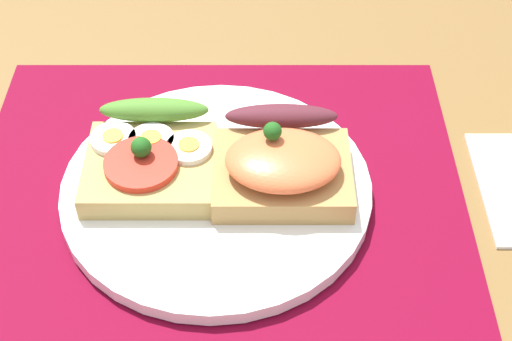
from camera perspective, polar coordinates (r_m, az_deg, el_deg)
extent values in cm
cube|color=brown|center=(60.89, -2.83, -3.01)|extent=(120.00, 90.00, 3.20)
cube|color=maroon|center=(59.59, -2.89, -1.90)|extent=(39.25, 33.56, 0.30)
cylinder|color=white|center=(59.04, -2.91, -1.41)|extent=(24.31, 24.31, 1.18)
cube|color=tan|center=(58.90, -7.92, 0.13)|extent=(10.05, 8.89, 1.92)
cylinder|color=red|center=(57.70, -8.61, 0.61)|extent=(5.68, 5.68, 0.60)
ellipsoid|color=#49802A|center=(61.13, -7.65, 4.60)|extent=(8.84, 2.20, 1.80)
sphere|color=#1E5919|center=(57.33, -8.62, 1.79)|extent=(1.60, 1.60, 1.60)
cylinder|color=white|center=(60.07, -10.69, 2.41)|extent=(3.61, 3.61, 0.50)
cylinder|color=yellow|center=(59.85, -10.73, 2.64)|extent=(1.62, 1.62, 0.16)
cylinder|color=white|center=(59.46, -7.85, 2.31)|extent=(3.61, 3.61, 0.50)
cylinder|color=yellow|center=(59.24, -7.88, 2.54)|extent=(1.62, 1.62, 0.16)
cylinder|color=white|center=(58.53, -5.00, 1.77)|extent=(3.61, 3.61, 0.50)
cylinder|color=yellow|center=(58.30, -5.03, 2.00)|extent=(1.62, 1.62, 0.16)
cube|color=#B3874C|center=(57.84, 2.10, -0.31)|extent=(10.59, 8.38, 2.06)
ellipsoid|color=#F36D3D|center=(55.88, 2.17, 0.80)|extent=(8.68, 6.71, 2.27)
ellipsoid|color=#541F29|center=(59.82, 2.05, 4.14)|extent=(9.00, 2.20, 1.80)
sphere|color=#1E5919|center=(55.45, 1.37, 3.01)|extent=(1.40, 1.40, 1.40)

